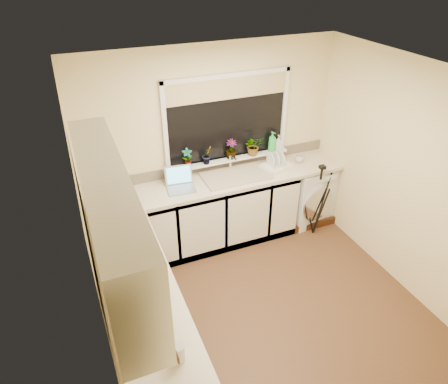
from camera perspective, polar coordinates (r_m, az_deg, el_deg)
floor at (r=4.56m, az=5.48°, el=-15.24°), size 3.20×3.20×0.00m
ceiling at (r=3.25m, az=7.74°, el=15.80°), size 3.20×3.20×0.00m
wall_back at (r=4.95m, az=-1.77°, el=6.62°), size 3.20×0.00×3.20m
wall_front at (r=2.89m, az=21.20°, el=-17.90°), size 3.20×0.00×3.20m
wall_left at (r=3.42m, az=-18.19°, el=-8.05°), size 0.00×3.00×3.00m
wall_right at (r=4.67m, az=24.03°, el=2.01°), size 0.00×3.00×3.00m
base_cabinet_back at (r=5.02m, az=-3.87°, el=-3.61°), size 2.55×0.60×0.86m
base_cabinet_left at (r=3.77m, az=-10.78°, el=-19.20°), size 0.54×2.40×0.86m
worktop_back at (r=4.87m, az=-0.45°, el=1.56°), size 3.20×0.60×0.04m
worktop_left at (r=3.44m, az=-11.54°, el=-14.45°), size 0.60×2.40×0.04m
upper_cabinet at (r=2.72m, az=-15.76°, el=-3.73°), size 0.28×1.90×0.70m
splashback_left at (r=3.26m, az=-17.05°, el=-12.55°), size 0.02×2.40×0.45m
splashback_back at (r=5.06m, az=-1.68°, el=3.95°), size 3.20×0.02×0.14m
window_glass at (r=4.88m, az=0.46°, el=10.40°), size 1.50×0.02×1.00m
window_blind at (r=4.74m, az=0.60°, el=14.52°), size 1.50×0.02×0.25m
windowsill at (r=5.05m, az=0.67°, el=4.73°), size 1.60×0.14×0.03m
sink at (r=4.92m, az=1.71°, el=2.34°), size 0.82×0.46×0.03m
faucet at (r=5.01m, az=0.90°, el=4.34°), size 0.03×0.03×0.24m
washing_machine at (r=5.64m, az=11.54°, el=-0.01°), size 0.67×0.65×0.84m
laptop at (r=4.71m, az=-6.29°, el=1.35°), size 0.36×0.36×0.23m
kettle at (r=3.58m, az=-10.99°, el=-9.58°), size 0.15×0.15×0.20m
dish_rack at (r=5.14m, az=7.48°, el=3.61°), size 0.42×0.36×0.05m
tripod at (r=5.30m, az=13.18°, el=-1.24°), size 0.64×0.64×1.03m
glass_jug at (r=2.94m, az=-6.53°, el=-21.73°), size 0.10×0.10×0.14m
steel_jar at (r=3.20m, az=-12.28°, el=-17.21°), size 0.08×0.08×0.10m
microwave at (r=4.11m, az=-15.17°, el=-3.08°), size 0.47×0.61×0.31m
plant_a at (r=4.81m, az=-5.25°, el=4.92°), size 0.13×0.10×0.24m
plant_b at (r=4.86m, az=-2.42°, el=5.30°), size 0.15×0.14×0.23m
plant_c at (r=4.98m, az=1.02°, el=6.13°), size 0.16×0.16×0.25m
plant_d at (r=5.08m, az=4.23°, el=6.61°), size 0.25×0.23×0.25m
soap_bottle_green at (r=5.21m, az=6.88°, el=7.16°), size 0.12×0.13×0.26m
soap_bottle_clear at (r=5.25m, az=7.76°, el=6.96°), size 0.10×0.10×0.21m
cup_back at (r=5.34m, az=10.69°, el=4.67°), size 0.13×0.13×0.09m
cup_left at (r=2.99m, az=-9.86°, el=-21.78°), size 0.12×0.12×0.08m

